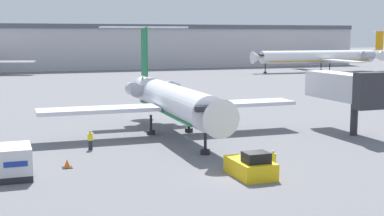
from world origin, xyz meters
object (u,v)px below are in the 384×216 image
Objects in this scene: luggage_cart at (15,162)px; traffic_cone_left at (67,164)px; worker_by_wing at (90,140)px; airplane_main at (172,99)px; airplane_parked_far_left at (322,57)px; pushback_tug at (251,166)px; worker_near_tug at (273,162)px; jet_bridge at (345,88)px.

luggage_cart is 4.83× the size of traffic_cone_left.
airplane_main is at bearing 26.21° from worker_by_wing.
traffic_cone_left is 109.25m from airplane_parked_far_left.
luggage_cart is at bearing 161.67° from pushback_tug.
pushback_tug is 13.25m from traffic_cone_left.
worker_by_wing is (-8.92, 12.22, 0.16)m from pushback_tug.
worker_by_wing is at bearing -153.79° from airplane_main.
worker_near_tug is 2.39× the size of traffic_cone_left.
airplane_parked_far_left is at bearing 46.19° from worker_by_wing.
worker_near_tug is at bearing -16.56° from luggage_cart.
airplane_parked_far_left is at bearing 54.19° from pushback_tug.
pushback_tug is 2.35× the size of worker_near_tug.
airplane_parked_far_left is (60.89, 86.76, 3.05)m from worker_near_tug.
airplane_parked_far_left is at bearing 47.27° from traffic_cone_left.
airplane_main is at bearing 91.28° from pushback_tug.
airplane_main is 7.44× the size of luggage_cart.
airplane_main is 2.60× the size of jet_bridge.
worker_by_wing is 25.11m from jet_bridge.
luggage_cart is 9.51m from worker_by_wing.
traffic_cone_left is 0.07× the size of jet_bridge.
worker_near_tug is 18.86m from jet_bridge.
pushback_tug is 1.16× the size of luggage_cart.
worker_by_wing is 6.25m from traffic_cone_left.
airplane_main is 0.67× the size of airplane_parked_far_left.
luggage_cart is 2.08× the size of worker_by_wing.
pushback_tug is at bearing -179.77° from worker_near_tug.
luggage_cart is 4.00m from traffic_cone_left.
airplane_main is 94.39m from airplane_parked_far_left.
pushback_tug is at bearing -18.33° from luggage_cart.
luggage_cart is 0.09× the size of airplane_parked_far_left.
worker_near_tug reaches higher than traffic_cone_left.
luggage_cart reaches higher than pushback_tug.
luggage_cart is (-14.73, -11.43, -2.34)m from airplane_main.
airplane_parked_far_left reaches higher than worker_by_wing.
worker_by_wing is at bearing 65.44° from traffic_cone_left.
airplane_main reaches higher than pushback_tug.
airplane_parked_far_left reaches higher than traffic_cone_left.
pushback_tug is 15.13m from worker_by_wing.
luggage_cart reaches higher than worker_by_wing.
jet_bridge reaches higher than traffic_cone_left.
airplane_parked_far_left is 88.25m from jet_bridge.
airplane_parked_far_left reaches higher than jet_bridge.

